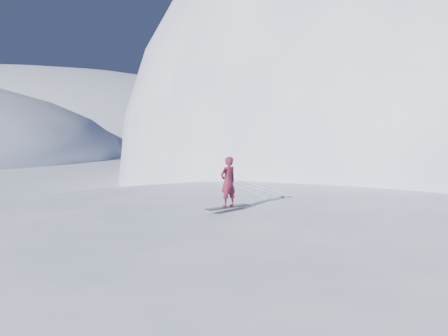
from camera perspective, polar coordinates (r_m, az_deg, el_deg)
The scene contains 8 objects.
ground at distance 16.03m, azimuth 9.87°, elevation -12.81°, with size 400.00×400.00×0.00m, color white.
near_ridge at distance 19.07m, azimuth 10.12°, elevation -9.89°, with size 36.00×28.00×4.80m, color white.
peak_shoulder at distance 37.82m, azimuth 15.54°, elevation -2.48°, with size 28.00×24.00×18.00m, color white.
far_ridge_c at distance 129.61m, azimuth -23.03°, elevation 2.63°, with size 140.00×90.00×36.00m, color white.
wind_bumps at distance 17.85m, azimuth 6.10°, elevation -10.89°, with size 16.00×14.40×1.00m.
snowboard at distance 15.01m, azimuth 0.48°, elevation -4.48°, with size 1.54×0.29×0.03m, color black.
snowboarder at distance 14.90m, azimuth 0.48°, elevation -1.58°, with size 0.55×0.36×1.51m, color maroon.
board_tracks at distance 19.73m, azimuth 3.14°, elevation -2.13°, with size 2.00×5.94×0.04m.
Camera 1 is at (-4.52, -14.57, 4.94)m, focal length 40.00 mm.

